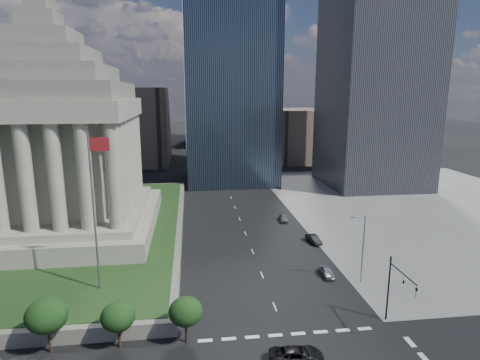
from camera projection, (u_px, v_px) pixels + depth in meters
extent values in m
plane|color=black|center=(223.00, 177.00, 128.02)|extent=(500.00, 500.00, 0.00)
cube|color=slate|center=(430.00, 206.00, 94.81)|extent=(68.00, 90.00, 0.03)
cube|color=#6A665A|center=(2.00, 234.00, 73.92)|extent=(66.00, 70.00, 1.80)
cube|color=#1F3C18|center=(1.00, 229.00, 73.72)|extent=(64.00, 68.00, 0.10)
cylinder|color=slate|center=(94.00, 213.00, 49.15)|extent=(0.24, 0.24, 20.00)
cube|color=maroon|center=(99.00, 144.00, 47.47)|extent=(2.40, 0.05, 1.60)
cube|color=black|center=(230.00, 80.00, 116.99)|extent=(26.00, 26.00, 60.00)
cube|color=black|center=(381.00, 3.00, 107.85)|extent=(26.00, 28.00, 100.00)
cube|color=brown|center=(297.00, 135.00, 158.83)|extent=(20.00, 30.00, 20.00)
cube|color=brown|center=(136.00, 126.00, 150.48)|extent=(24.00, 30.00, 28.00)
cylinder|color=black|center=(388.00, 289.00, 46.77)|extent=(0.18, 0.18, 8.00)
cylinder|color=black|center=(403.00, 274.00, 43.42)|extent=(0.14, 5.50, 0.14)
cube|color=black|center=(416.00, 293.00, 40.93)|extent=(0.30, 0.30, 1.10)
cylinder|color=slate|center=(363.00, 249.00, 55.89)|extent=(0.16, 0.16, 10.00)
cylinder|color=slate|center=(359.00, 217.00, 54.75)|extent=(1.80, 0.12, 0.12)
cube|color=slate|center=(353.00, 218.00, 54.66)|extent=(0.50, 0.22, 0.14)
imported|color=black|center=(297.00, 355.00, 39.99)|extent=(2.58, 5.48, 1.51)
imported|color=gray|center=(327.00, 272.00, 58.76)|extent=(1.56, 3.85, 1.31)
imported|color=black|center=(314.00, 239.00, 71.79)|extent=(4.35, 2.08, 1.37)
imported|color=#57595E|center=(284.00, 218.00, 83.90)|extent=(2.20, 4.33, 1.41)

